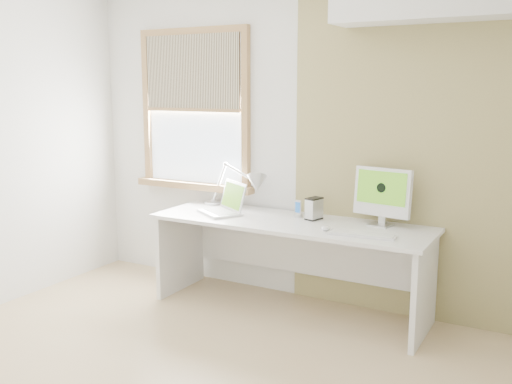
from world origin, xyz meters
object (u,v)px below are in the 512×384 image
Objects in this scene: desk at (293,243)px; desk_lamp at (248,186)px; imac at (383,193)px; external_drive at (314,209)px; laptop at (225,205)px.

desk_lamp reaches higher than desk.
desk_lamp is at bearing 178.54° from imac.
external_drive reaches higher than desk.
desk is at bearing -167.81° from imac.
imac is (0.66, 0.14, 0.44)m from desk.
imac reaches higher than desk.
laptop reaches higher than desk.
imac is at bearing 9.17° from laptop.
desk_lamp is (-0.50, 0.17, 0.40)m from desk.
imac is (0.52, 0.07, 0.16)m from external_drive.
desk_lamp reaches higher than laptop.
laptop is (-0.08, -0.23, -0.14)m from desk_lamp.
desk is 4.91× the size of imac.
desk_lamp is 0.28m from laptop.
desk is 3.29× the size of desk_lamp.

